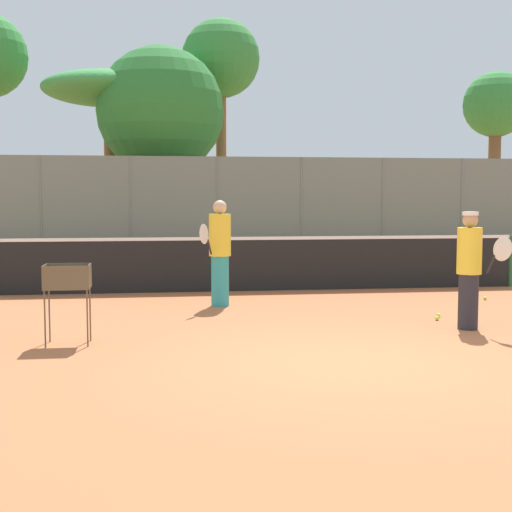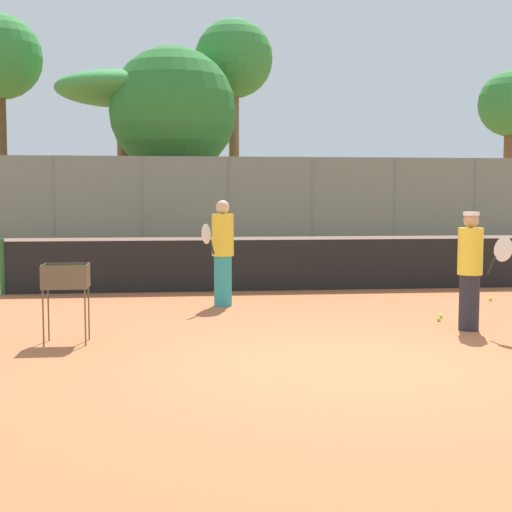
{
  "view_description": "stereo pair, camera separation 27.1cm",
  "coord_description": "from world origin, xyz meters",
  "px_view_note": "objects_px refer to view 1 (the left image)",
  "views": [
    {
      "loc": [
        -2.07,
        -7.61,
        1.85
      ],
      "look_at": [
        -0.69,
        2.56,
        1.0
      ],
      "focal_mm": 50.0,
      "sensor_mm": 36.0,
      "label": 1
    },
    {
      "loc": [
        -1.8,
        -7.64,
        1.85
      ],
      "look_at": [
        -0.69,
        2.56,
        1.0
      ],
      "focal_mm": 50.0,
      "sensor_mm": 36.0,
      "label": 2
    }
  ],
  "objects_px": {
    "tennis_net": "(266,263)",
    "ball_cart": "(67,283)",
    "parked_car": "(261,227)",
    "player_white_outfit": "(470,268)",
    "player_red_cap": "(220,252)"
  },
  "relations": [
    {
      "from": "tennis_net",
      "to": "player_red_cap",
      "type": "relative_size",
      "value": 5.78
    },
    {
      "from": "tennis_net",
      "to": "ball_cart",
      "type": "relative_size",
      "value": 10.3
    },
    {
      "from": "tennis_net",
      "to": "ball_cart",
      "type": "xyz_separation_m",
      "value": [
        -3.22,
        -4.77,
        0.21
      ]
    },
    {
      "from": "player_white_outfit",
      "to": "ball_cart",
      "type": "bearing_deg",
      "value": -116.22
    },
    {
      "from": "tennis_net",
      "to": "player_white_outfit",
      "type": "bearing_deg",
      "value": -63.7
    },
    {
      "from": "player_red_cap",
      "to": "parked_car",
      "type": "xyz_separation_m",
      "value": [
        3.02,
        16.24,
        -0.26
      ]
    },
    {
      "from": "player_white_outfit",
      "to": "player_red_cap",
      "type": "bearing_deg",
      "value": -158.02
    },
    {
      "from": "tennis_net",
      "to": "ball_cart",
      "type": "distance_m",
      "value": 5.76
    },
    {
      "from": "tennis_net",
      "to": "parked_car",
      "type": "xyz_separation_m",
      "value": [
        1.96,
        14.39,
        0.1
      ]
    },
    {
      "from": "player_white_outfit",
      "to": "player_red_cap",
      "type": "xyz_separation_m",
      "value": [
        -3.28,
        2.62,
        0.07
      ]
    },
    {
      "from": "player_white_outfit",
      "to": "parked_car",
      "type": "bearing_deg",
      "value": 151.37
    },
    {
      "from": "player_white_outfit",
      "to": "ball_cart",
      "type": "xyz_separation_m",
      "value": [
        -5.43,
        -0.3,
        -0.09
      ]
    },
    {
      "from": "tennis_net",
      "to": "player_red_cap",
      "type": "height_order",
      "value": "player_red_cap"
    },
    {
      "from": "player_red_cap",
      "to": "ball_cart",
      "type": "bearing_deg",
      "value": -3.59
    },
    {
      "from": "tennis_net",
      "to": "parked_car",
      "type": "relative_size",
      "value": 2.47
    }
  ]
}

